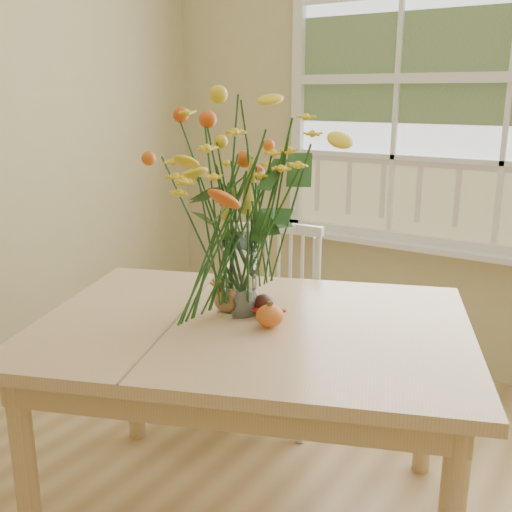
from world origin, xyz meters
The scene contains 8 objects.
wall_back centered at (0.00, 2.25, 1.35)m, with size 4.00×0.02×2.70m, color #CCBB82.
window centered at (0.00, 2.21, 1.53)m, with size 2.42×0.12×1.74m.
dining_table centered at (-0.42, 0.67, 0.66)m, with size 1.67×1.45×0.75m.
windsor_chair centered at (-0.75, 1.35, 0.50)m, with size 0.52×0.51×0.88m.
flower_vase centered at (-0.51, 0.72, 1.16)m, with size 0.57×0.57×0.67m.
pumpkin centered at (-0.35, 0.66, 0.79)m, with size 0.09×0.09×0.07m, color #BF5016.
turkey_figurine centered at (-0.53, 0.68, 0.80)m, with size 0.10×0.08×0.12m.
dark_gourd centered at (-0.44, 0.76, 0.78)m, with size 0.12×0.07×0.06m.
Camera 1 is at (0.60, -0.86, 1.48)m, focal length 42.00 mm.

